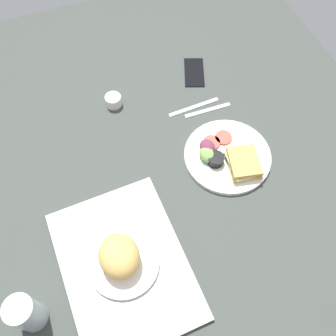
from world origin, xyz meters
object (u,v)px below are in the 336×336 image
(espresso_cup, at_px, (113,101))
(serving_tray, at_px, (124,265))
(bread_plate_near, at_px, (120,258))
(cell_phone, at_px, (194,72))
(plate_with_salad, at_px, (227,156))
(drinking_glass, at_px, (26,313))
(knife, at_px, (194,107))
(fork, at_px, (208,110))

(espresso_cup, bearing_deg, serving_tray, 166.03)
(bread_plate_near, bearing_deg, serving_tray, -149.36)
(bread_plate_near, relative_size, cell_phone, 1.36)
(plate_with_salad, height_order, espresso_cup, plate_with_salad)
(plate_with_salad, bearing_deg, serving_tray, 117.05)
(serving_tray, bearing_deg, plate_with_salad, -62.95)
(drinking_glass, xyz_separation_m, knife, (0.49, -0.66, -0.06))
(bread_plate_near, height_order, knife, bread_plate_near)
(drinking_glass, bearing_deg, knife, -53.12)
(drinking_glass, relative_size, cell_phone, 0.93)
(plate_with_salad, relative_size, drinking_glass, 2.09)
(bread_plate_near, bearing_deg, knife, -42.29)
(plate_with_salad, distance_m, knife, 0.24)
(plate_with_salad, xyz_separation_m, fork, (0.21, -0.02, -0.01))
(bread_plate_near, height_order, fork, bread_plate_near)
(plate_with_salad, bearing_deg, fork, -6.67)
(bread_plate_near, xyz_separation_m, cell_phone, (0.60, -0.47, -0.05))
(drinking_glass, height_order, espresso_cup, drinking_glass)
(drinking_glass, xyz_separation_m, cell_phone, (0.65, -0.72, -0.06))
(drinking_glass, bearing_deg, plate_with_salad, -69.09)
(bread_plate_near, distance_m, plate_with_salad, 0.47)
(knife, bearing_deg, serving_tray, 45.75)
(serving_tray, distance_m, bread_plate_near, 0.05)
(plate_with_salad, bearing_deg, knife, 3.83)
(knife, bearing_deg, bread_plate_near, 45.14)
(serving_tray, relative_size, bread_plate_near, 2.29)
(serving_tray, relative_size, plate_with_salad, 1.61)
(drinking_glass, height_order, knife, drinking_glass)
(serving_tray, relative_size, knife, 2.37)
(bread_plate_near, height_order, drinking_glass, drinking_glass)
(serving_tray, bearing_deg, espresso_cup, -13.97)
(bread_plate_near, distance_m, drinking_glass, 0.26)
(serving_tray, height_order, fork, serving_tray)
(plate_with_salad, bearing_deg, bread_plate_near, 116.23)
(fork, distance_m, cell_phone, 0.18)
(serving_tray, xyz_separation_m, cell_phone, (0.60, -0.47, -0.00))
(bread_plate_near, distance_m, knife, 0.60)
(bread_plate_near, relative_size, knife, 1.03)
(bread_plate_near, distance_m, fork, 0.61)
(knife, xyz_separation_m, cell_phone, (0.15, -0.07, 0.00))
(espresso_cup, height_order, knife, espresso_cup)
(serving_tray, height_order, cell_phone, serving_tray)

